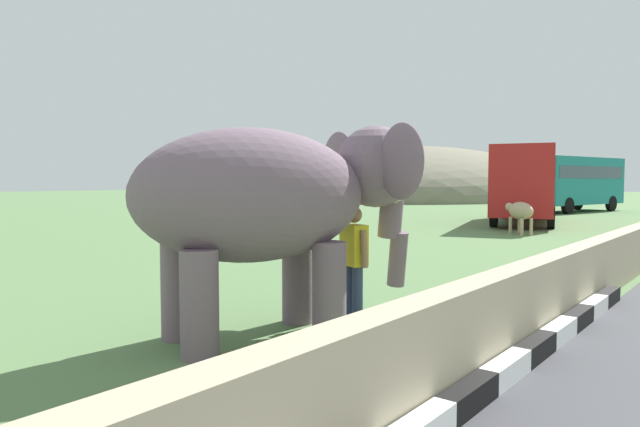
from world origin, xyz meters
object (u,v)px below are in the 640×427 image
elephant (280,197)px  cow_near (263,222)px  bus_teal (574,180)px  bus_red (526,179)px  cow_mid (520,211)px  person_handler (354,258)px

elephant → cow_near: elephant is taller
elephant → bus_teal: (33.33, 5.02, 0.28)m
cow_near → bus_red: bearing=-6.5°
bus_red → cow_mid: (-5.86, -1.80, -1.21)m
cow_mid → bus_teal: bearing=8.7°
cow_near → person_handler: bearing=-125.7°
cow_mid → person_handler: bearing=-169.5°
person_handler → cow_near: size_ratio=0.86×
person_handler → bus_teal: (32.20, 5.40, 1.15)m
elephant → person_handler: size_ratio=2.45×
elephant → person_handler: bearing=-18.8°
elephant → person_handler: elephant is taller
person_handler → cow_near: 7.75m
person_handler → cow_mid: bearing=10.5°
person_handler → elephant: bearing=161.2°
bus_teal → cow_near: bus_teal is taller
elephant → bus_teal: bearing=8.6°
person_handler → bus_red: 20.91m
person_handler → cow_mid: 14.78m
elephant → bus_teal: size_ratio=0.46×
elephant → cow_mid: 15.85m
elephant → bus_teal: 33.70m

